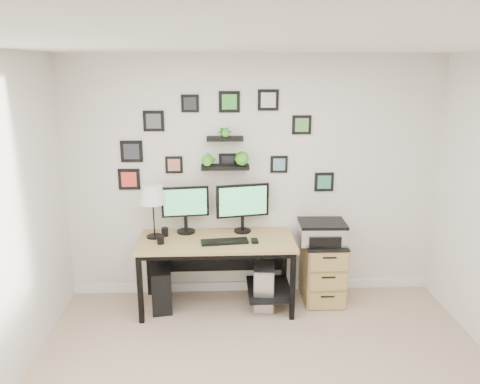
{
  "coord_description": "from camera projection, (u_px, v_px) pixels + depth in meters",
  "views": [
    {
      "loc": [
        -0.36,
        -2.87,
        2.48
      ],
      "look_at": [
        -0.15,
        1.83,
        1.2
      ],
      "focal_mm": 35.0,
      "sensor_mm": 36.0,
      "label": 1
    }
  ],
  "objects": [
    {
      "name": "mouse",
      "position": [
        255.0,
        241.0,
        4.71
      ],
      "size": [
        0.07,
        0.1,
        0.03
      ],
      "primitive_type": "cube",
      "rotation": [
        0.0,
        0.0,
        0.06
      ],
      "color": "black",
      "rests_on": "desk"
    },
    {
      "name": "wall_decor",
      "position": [
        223.0,
        147.0,
        4.84
      ],
      "size": [
        2.3,
        0.18,
        1.08
      ],
      "color": "black",
      "rests_on": "ground"
    },
    {
      "name": "table_lamp",
      "position": [
        153.0,
        196.0,
        4.74
      ],
      "size": [
        0.27,
        0.27,
        0.56
      ],
      "color": "black",
      "rests_on": "desk"
    },
    {
      "name": "mug",
      "position": [
        161.0,
        240.0,
        4.67
      ],
      "size": [
        0.07,
        0.07,
        0.08
      ],
      "primitive_type": "cylinder",
      "color": "black",
      "rests_on": "desk"
    },
    {
      "name": "pen_cup",
      "position": [
        165.0,
        232.0,
        4.88
      ],
      "size": [
        0.07,
        0.07,
        0.09
      ],
      "primitive_type": "cylinder",
      "color": "black",
      "rests_on": "desk"
    },
    {
      "name": "printer",
      "position": [
        322.0,
        232.0,
        4.92
      ],
      "size": [
        0.49,
        0.41,
        0.22
      ],
      "color": "silver",
      "rests_on": "file_cabinet"
    },
    {
      "name": "desk",
      "position": [
        220.0,
        250.0,
        4.85
      ],
      "size": [
        1.6,
        0.7,
        0.75
      ],
      "color": "tan",
      "rests_on": "ground"
    },
    {
      "name": "room",
      "position": [
        252.0,
        285.0,
        5.33
      ],
      "size": [
        4.0,
        4.0,
        4.0
      ],
      "color": "tan",
      "rests_on": "ground"
    },
    {
      "name": "pc_tower_black",
      "position": [
        161.0,
        286.0,
        4.92
      ],
      "size": [
        0.27,
        0.48,
        0.45
      ],
      "primitive_type": "cube",
      "rotation": [
        0.0,
        0.0,
        0.15
      ],
      "color": "black",
      "rests_on": "ground"
    },
    {
      "name": "monitor_right",
      "position": [
        243.0,
        204.0,
        4.93
      ],
      "size": [
        0.56,
        0.21,
        0.53
      ],
      "color": "black",
      "rests_on": "desk"
    },
    {
      "name": "pc_tower_grey",
      "position": [
        264.0,
        284.0,
        4.97
      ],
      "size": [
        0.26,
        0.49,
        0.46
      ],
      "color": "gray",
      "rests_on": "ground"
    },
    {
      "name": "keyboard",
      "position": [
        225.0,
        242.0,
        4.7
      ],
      "size": [
        0.49,
        0.2,
        0.02
      ],
      "primitive_type": "cube",
      "rotation": [
        0.0,
        0.0,
        0.12
      ],
      "color": "black",
      "rests_on": "desk"
    },
    {
      "name": "monitor_left",
      "position": [
        185.0,
        206.0,
        4.91
      ],
      "size": [
        0.5,
        0.22,
        0.51
      ],
      "color": "black",
      "rests_on": "desk"
    },
    {
      "name": "file_cabinet",
      "position": [
        323.0,
        271.0,
        5.03
      ],
      "size": [
        0.43,
        0.53,
        0.67
      ],
      "color": "tan",
      "rests_on": "ground"
    }
  ]
}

